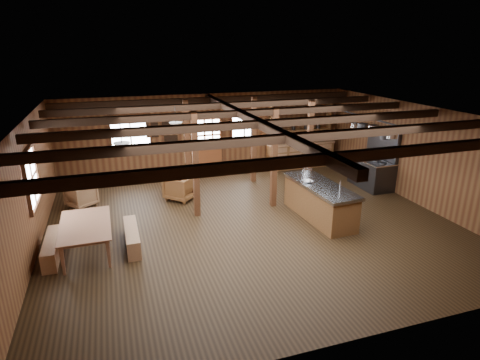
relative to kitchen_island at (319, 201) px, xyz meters
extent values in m
cube|color=black|center=(-1.82, 0.17, -0.49)|extent=(10.00, 9.00, 0.02)
cube|color=black|center=(-1.82, 0.17, 2.33)|extent=(10.00, 9.00, 0.02)
cube|color=#562C18|center=(-6.83, 0.17, 0.92)|extent=(0.02, 9.00, 2.80)
cube|color=#562C18|center=(3.19, 0.17, 0.92)|extent=(0.02, 9.00, 2.80)
cube|color=#562C18|center=(-1.82, 4.68, 0.92)|extent=(10.00, 0.02, 2.80)
cube|color=#562C18|center=(-1.82, -4.34, 0.92)|extent=(10.00, 0.02, 2.80)
cube|color=black|center=(-1.82, -3.33, 2.20)|extent=(9.80, 0.12, 0.18)
cube|color=black|center=(-1.82, -1.83, 2.20)|extent=(9.80, 0.12, 0.18)
cube|color=black|center=(-1.82, -0.33, 2.20)|extent=(9.80, 0.12, 0.18)
cube|color=black|center=(-1.82, 1.17, 2.20)|extent=(9.80, 0.12, 0.18)
cube|color=black|center=(-1.82, 2.67, 2.20)|extent=(9.80, 0.12, 0.18)
cube|color=black|center=(-1.82, 3.97, 2.20)|extent=(9.80, 0.12, 0.18)
cube|color=black|center=(-1.82, 0.17, 2.20)|extent=(0.18, 8.82, 0.18)
cube|color=#422313|center=(-3.02, 1.17, 0.92)|extent=(0.15, 0.15, 2.80)
cube|color=#422313|center=(-2.82, 3.37, 0.92)|extent=(0.15, 0.15, 2.80)
cube|color=#422313|center=(-0.82, 1.17, 0.92)|extent=(0.15, 0.15, 2.80)
cube|color=#422313|center=(-0.62, 3.37, 0.92)|extent=(0.15, 0.15, 2.80)
cube|color=#422313|center=(0.78, 2.17, 0.92)|extent=(0.15, 0.15, 2.80)
cube|color=brown|center=(-1.82, 4.62, 0.07)|extent=(0.90, 0.06, 1.10)
cube|color=#422313|center=(-2.30, 4.62, 0.57)|extent=(0.06, 0.08, 2.10)
cube|color=#422313|center=(-1.34, 4.62, 0.57)|extent=(0.06, 0.08, 2.10)
cube|color=#422313|center=(-1.82, 4.62, 1.64)|extent=(1.02, 0.08, 0.06)
cube|color=white|center=(-1.82, 4.62, 1.07)|extent=(0.84, 0.02, 0.90)
cube|color=white|center=(-4.42, 4.63, 1.12)|extent=(1.20, 0.02, 1.20)
cube|color=#422313|center=(-4.42, 4.63, 1.12)|extent=(1.32, 0.06, 1.32)
cube|color=white|center=(-0.52, 4.63, 1.12)|extent=(0.90, 0.02, 1.20)
cube|color=#422313|center=(-0.52, 4.63, 1.12)|extent=(1.02, 0.06, 1.32)
cube|color=white|center=(-6.78, 0.67, 1.12)|extent=(0.02, 1.20, 1.20)
cube|color=#422313|center=(-6.78, 0.67, 1.12)|extent=(0.14, 1.24, 1.32)
cube|color=silver|center=(-3.12, 4.63, 1.32)|extent=(0.50, 0.03, 0.40)
cube|color=black|center=(-3.12, 4.62, 1.32)|extent=(0.55, 0.02, 0.45)
cube|color=silver|center=(-3.72, 4.63, 1.22)|extent=(0.35, 0.03, 0.45)
cube|color=black|center=(-3.72, 4.62, 1.22)|extent=(0.40, 0.02, 0.50)
cube|color=silver|center=(-3.12, 4.63, 0.82)|extent=(0.40, 0.03, 0.30)
cube|color=black|center=(-3.12, 4.62, 0.82)|extent=(0.45, 0.02, 0.35)
cube|color=brown|center=(1.58, 4.37, -0.03)|extent=(2.50, 0.55, 0.90)
cube|color=#996645|center=(1.58, 4.35, 0.45)|extent=(2.55, 0.60, 0.06)
cube|color=brown|center=(1.58, 4.42, 0.92)|extent=(2.30, 0.35, 0.04)
cube|color=brown|center=(1.58, 4.42, 1.27)|extent=(2.30, 0.35, 0.04)
cube|color=brown|center=(1.58, 4.42, 1.62)|extent=(2.30, 0.35, 0.04)
cube|color=brown|center=(0.43, 4.42, 1.27)|extent=(0.04, 0.35, 1.40)
cube|color=brown|center=(2.73, 4.42, 1.27)|extent=(0.04, 0.35, 1.40)
cylinder|color=#2F2F31|center=(-4.82, 0.17, 2.10)|extent=(0.02, 0.02, 0.45)
cone|color=white|center=(-4.82, 0.17, 1.77)|extent=(0.36, 0.36, 0.22)
cylinder|color=#2F2F31|center=(-3.32, 2.17, 2.10)|extent=(0.02, 0.02, 0.45)
cone|color=white|center=(-3.32, 2.17, 1.77)|extent=(0.36, 0.36, 0.22)
cylinder|color=#2F2F31|center=(1.40, 0.47, 2.07)|extent=(0.04, 3.00, 0.04)
cylinder|color=#2F2F31|center=(1.33, -0.88, 1.99)|extent=(0.01, 0.01, 0.16)
cylinder|color=#B6B8BD|center=(1.33, -0.88, 1.85)|extent=(0.25, 0.25, 0.14)
cylinder|color=#2F2F31|center=(1.47, -0.43, 1.93)|extent=(0.01, 0.01, 0.28)
cylinder|color=#2F2F31|center=(1.47, -0.43, 1.72)|extent=(0.24, 0.24, 0.14)
cylinder|color=#2F2F31|center=(1.45, 0.02, 1.99)|extent=(0.01, 0.01, 0.16)
cylinder|color=#B6B8BD|center=(1.45, 0.02, 1.84)|extent=(0.27, 0.27, 0.14)
cylinder|color=#2F2F31|center=(1.42, 0.47, 1.97)|extent=(0.01, 0.01, 0.20)
cylinder|color=#2F2F31|center=(1.42, 0.47, 1.81)|extent=(0.26, 0.26, 0.14)
cylinder|color=#2F2F31|center=(1.50, 0.92, 1.94)|extent=(0.01, 0.01, 0.27)
cylinder|color=#B6B8BD|center=(1.50, 0.92, 1.74)|extent=(0.24, 0.24, 0.14)
cylinder|color=#2F2F31|center=(1.47, 1.37, 1.98)|extent=(0.01, 0.01, 0.18)
cylinder|color=#2F2F31|center=(1.47, 1.37, 1.82)|extent=(0.25, 0.25, 0.14)
cylinder|color=#2F2F31|center=(1.38, 1.82, 1.94)|extent=(0.01, 0.01, 0.27)
cylinder|color=#B6B8BD|center=(1.38, 1.82, 1.73)|extent=(0.20, 0.20, 0.14)
cube|color=brown|center=(0.00, 0.00, -0.05)|extent=(0.93, 2.44, 0.86)
cube|color=#B6B8BD|center=(0.00, 0.00, 0.42)|extent=(1.02, 2.55, 0.08)
cylinder|color=#2F2F31|center=(0.00, -0.60, 0.42)|extent=(0.44, 0.44, 0.06)
cylinder|color=#B6B8BD|center=(0.20, -0.60, 0.57)|extent=(0.03, 0.03, 0.30)
cube|color=#996645|center=(1.10, 1.64, -0.30)|extent=(0.44, 0.36, 0.35)
cube|color=#2F2F31|center=(2.78, 1.66, -0.04)|extent=(0.78, 1.46, 0.88)
cube|color=#B6B8BD|center=(2.78, 1.66, 0.42)|extent=(0.80, 1.48, 0.04)
cube|color=#2F2F31|center=(3.10, 1.66, 0.93)|extent=(0.12, 1.46, 0.97)
cube|color=#B6B8BD|center=(2.98, 1.66, 1.42)|extent=(0.40, 1.56, 0.05)
imported|color=#925E42|center=(-5.72, -0.06, -0.14)|extent=(1.08, 1.91, 0.67)
cube|color=#996645|center=(-6.47, -0.06, -0.27)|extent=(0.29, 1.52, 0.42)
cube|color=#996645|center=(-4.80, -0.06, -0.27)|extent=(0.29, 1.53, 0.42)
imported|color=brown|center=(-3.23, 2.48, -0.11)|extent=(1.13, 1.13, 0.74)
imported|color=#5D2D1B|center=(-3.22, 2.76, -0.12)|extent=(0.76, 0.78, 0.71)
imported|color=#895F3E|center=(-6.00, 2.81, -0.16)|extent=(0.97, 0.97, 0.64)
cylinder|color=#B6B8BD|center=(0.03, 0.81, 0.55)|extent=(0.29, 0.29, 0.17)
imported|color=silver|center=(-0.27, 0.21, 0.49)|extent=(0.26, 0.26, 0.06)
camera|label=1|loc=(-5.02, -8.63, 3.90)|focal=30.00mm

